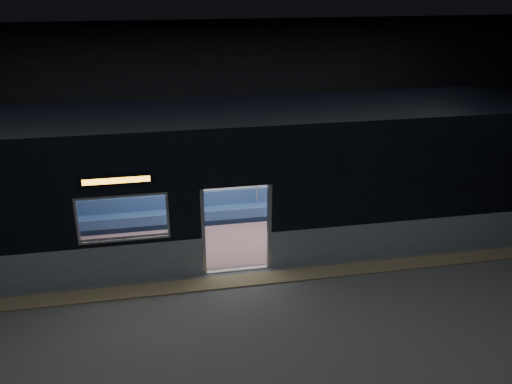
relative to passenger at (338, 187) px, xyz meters
name	(u,v)px	position (x,y,z in m)	size (l,w,h in m)	color
station_floor	(245,295)	(-3.20, -3.55, -0.83)	(24.00, 14.00, 0.01)	#47494C
station_envelope	(244,125)	(-3.20, -3.55, 2.84)	(24.00, 14.00, 5.00)	black
tactile_strip	(241,281)	(-3.20, -3.00, -0.81)	(22.80, 0.50, 0.03)	#8C7F59
metro_car	(226,172)	(-3.20, -1.00, 1.02)	(18.00, 3.04, 3.35)	#90A1AC
passenger	(338,187)	(0.00, 0.00, 0.00)	(0.46, 0.76, 1.44)	black
handbag	(340,194)	(0.01, -0.24, -0.13)	(0.32, 0.28, 0.16)	black
transit_map	(343,160)	(0.21, 0.31, 0.65)	(1.02, 0.03, 0.66)	white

